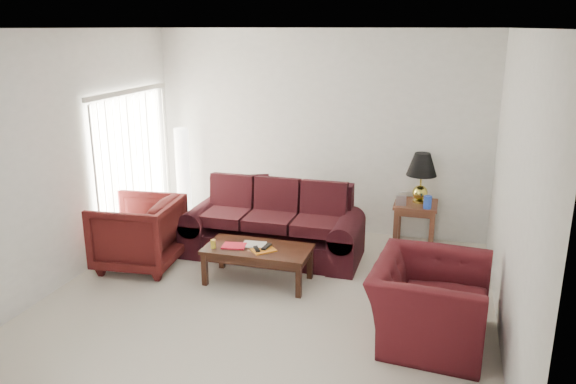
# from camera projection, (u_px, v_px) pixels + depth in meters

# --- Properties ---
(floor) EXTENTS (5.00, 5.00, 0.00)m
(floor) POSITION_uv_depth(u_px,v_px,m) (268.00, 299.00, 6.45)
(floor) COLOR beige
(floor) RESTS_ON ground
(blinds) EXTENTS (0.10, 2.00, 2.16)m
(blinds) POSITION_uv_depth(u_px,v_px,m) (134.00, 168.00, 7.99)
(blinds) COLOR silver
(blinds) RESTS_ON ground
(sofa) EXTENTS (2.39, 1.04, 0.97)m
(sofa) POSITION_uv_depth(u_px,v_px,m) (272.00, 222.00, 7.56)
(sofa) COLOR black
(sofa) RESTS_ON ground
(throw_pillow) EXTENTS (0.43, 0.34, 0.40)m
(throw_pillow) POSITION_uv_depth(u_px,v_px,m) (256.00, 187.00, 8.30)
(throw_pillow) COLOR black
(throw_pillow) RESTS_ON sofa
(end_table) EXTENTS (0.64, 0.64, 0.64)m
(end_table) POSITION_uv_depth(u_px,v_px,m) (415.00, 225.00, 7.94)
(end_table) COLOR #4A3519
(end_table) RESTS_ON ground
(table_lamp) EXTENTS (0.54, 0.54, 0.70)m
(table_lamp) POSITION_uv_depth(u_px,v_px,m) (421.00, 178.00, 7.80)
(table_lamp) COLOR gold
(table_lamp) RESTS_ON end_table
(clock) EXTENTS (0.15, 0.06, 0.14)m
(clock) POSITION_uv_depth(u_px,v_px,m) (401.00, 200.00, 7.73)
(clock) COLOR #BAB9BE
(clock) RESTS_ON end_table
(blue_canister) EXTENTS (0.13, 0.13, 0.17)m
(blue_canister) POSITION_uv_depth(u_px,v_px,m) (428.00, 202.00, 7.60)
(blue_canister) COLOR #1838A1
(blue_canister) RESTS_ON end_table
(picture_frame) EXTENTS (0.18, 0.20, 0.05)m
(picture_frame) POSITION_uv_depth(u_px,v_px,m) (405.00, 192.00, 8.08)
(picture_frame) COLOR silver
(picture_frame) RESTS_ON end_table
(floor_lamp) EXTENTS (0.28, 0.28, 1.55)m
(floor_lamp) POSITION_uv_depth(u_px,v_px,m) (183.00, 176.00, 8.76)
(floor_lamp) COLOR white
(floor_lamp) RESTS_ON ground
(armchair_left) EXTENTS (1.09, 1.06, 0.91)m
(armchair_left) POSITION_uv_depth(u_px,v_px,m) (138.00, 233.00, 7.23)
(armchair_left) COLOR #3F0F0E
(armchair_left) RESTS_ON ground
(armchair_right) EXTENTS (1.19, 1.33, 0.81)m
(armchair_right) POSITION_uv_depth(u_px,v_px,m) (429.00, 302.00, 5.53)
(armchair_right) COLOR #3D0E12
(armchair_right) RESTS_ON ground
(coffee_table) EXTENTS (1.41, 0.97, 0.45)m
(coffee_table) POSITION_uv_depth(u_px,v_px,m) (258.00, 265.00, 6.85)
(coffee_table) COLOR black
(coffee_table) RESTS_ON ground
(magazine_red) EXTENTS (0.31, 0.24, 0.02)m
(magazine_red) POSITION_uv_depth(u_px,v_px,m) (234.00, 246.00, 6.81)
(magazine_red) COLOR red
(magazine_red) RESTS_ON coffee_table
(magazine_white) EXTENTS (0.30, 0.23, 0.02)m
(magazine_white) POSITION_uv_depth(u_px,v_px,m) (254.00, 244.00, 6.86)
(magazine_white) COLOR silver
(magazine_white) RESTS_ON coffee_table
(magazine_orange) EXTENTS (0.34, 0.34, 0.02)m
(magazine_orange) POSITION_uv_depth(u_px,v_px,m) (263.00, 250.00, 6.69)
(magazine_orange) COLOR #B96315
(magazine_orange) RESTS_ON coffee_table
(remote_a) EXTENTS (0.13, 0.17, 0.02)m
(remote_a) POSITION_uv_depth(u_px,v_px,m) (257.00, 249.00, 6.67)
(remote_a) COLOR black
(remote_a) RESTS_ON coffee_table
(remote_b) EXTENTS (0.08, 0.19, 0.02)m
(remote_b) POSITION_uv_depth(u_px,v_px,m) (266.00, 247.00, 6.73)
(remote_b) COLOR black
(remote_b) RESTS_ON coffee_table
(yellow_glass) EXTENTS (0.07, 0.07, 0.11)m
(yellow_glass) POSITION_uv_depth(u_px,v_px,m) (213.00, 244.00, 6.75)
(yellow_glass) COLOR gold
(yellow_glass) RESTS_ON coffee_table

